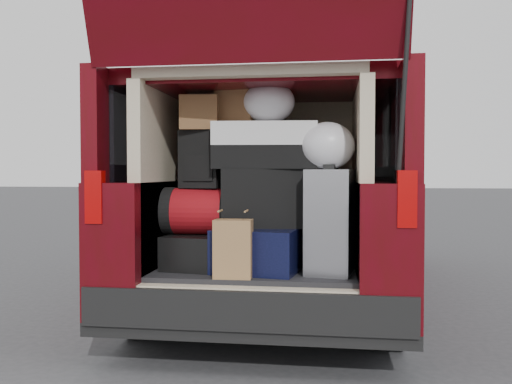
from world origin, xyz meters
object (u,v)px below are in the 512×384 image
at_px(navy_hardshell, 262,248).
at_px(backpack, 201,159).
at_px(silver_roller, 331,221).
at_px(twotone_duffel, 265,146).
at_px(kraft_bag, 233,249).
at_px(red_duffel, 200,211).
at_px(black_hardshell, 203,250).
at_px(black_soft_case, 262,198).

distance_m(navy_hardshell, backpack, 0.69).
bearing_deg(silver_roller, backpack, -176.78).
bearing_deg(twotone_duffel, kraft_bag, -117.43).
height_order(silver_roller, red_duffel, silver_roller).
bearing_deg(twotone_duffel, red_duffel, 178.88).
relative_size(black_hardshell, silver_roller, 0.85).
height_order(silver_roller, black_soft_case, black_soft_case).
xyz_separation_m(black_hardshell, navy_hardshell, (0.39, -0.03, 0.03)).
height_order(black_hardshell, backpack, backpack).
bearing_deg(black_soft_case, navy_hardshell, -78.94).
xyz_separation_m(silver_roller, backpack, (-0.83, 0.07, 0.38)).
relative_size(black_hardshell, navy_hardshell, 0.88).
distance_m(black_hardshell, black_soft_case, 0.51).
xyz_separation_m(backpack, twotone_duffel, (0.41, 0.01, 0.08)).
bearing_deg(kraft_bag, backpack, 127.56).
bearing_deg(twotone_duffel, black_soft_case, -145.30).
bearing_deg(black_soft_case, black_hardshell, 167.12).
xyz_separation_m(navy_hardshell, silver_roller, (0.43, -0.06, 0.18)).
bearing_deg(black_soft_case, twotone_duffel, 29.51).
bearing_deg(navy_hardshell, twotone_duffel, 71.69).
bearing_deg(backpack, silver_roller, 3.06).
bearing_deg(silver_roller, twotone_duffel, 177.04).
distance_m(silver_roller, backpack, 0.91).
height_order(black_hardshell, twotone_duffel, twotone_duffel).
bearing_deg(red_duffel, backpack, 66.28).
bearing_deg(twotone_duffel, silver_roller, -16.02).
bearing_deg(navy_hardshell, backpack, -173.22).
xyz_separation_m(silver_roller, twotone_duffel, (-0.42, 0.08, 0.46)).
distance_m(black_soft_case, backpack, 0.46).
xyz_separation_m(silver_roller, red_duffel, (-0.83, 0.06, 0.05)).
distance_m(silver_roller, red_duffel, 0.84).
distance_m(black_hardshell, silver_roller, 0.85).
bearing_deg(red_duffel, black_soft_case, 2.10).
height_order(silver_roller, kraft_bag, silver_roller).
height_order(navy_hardshell, kraft_bag, kraft_bag).
xyz_separation_m(kraft_bag, red_duffel, (-0.27, 0.31, 0.19)).
bearing_deg(black_soft_case, red_duffel, 171.80).
xyz_separation_m(red_duffel, backpack, (0.01, 0.02, 0.33)).
height_order(red_duffel, twotone_duffel, twotone_duffel).
distance_m(black_hardshell, red_duffel, 0.26).
bearing_deg(navy_hardshell, silver_roller, 1.45).
relative_size(silver_roller, backpack, 1.70).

